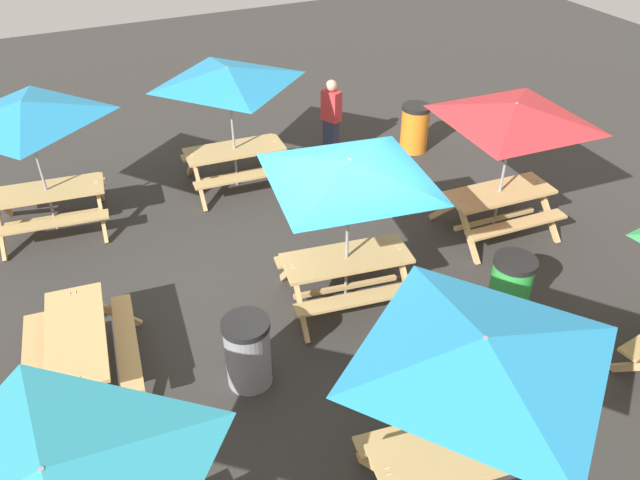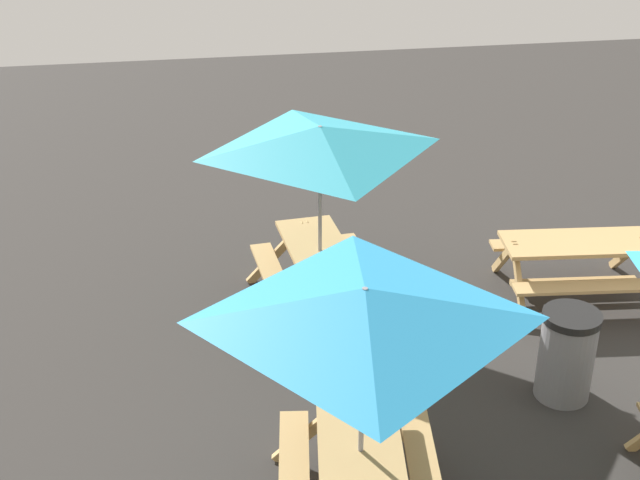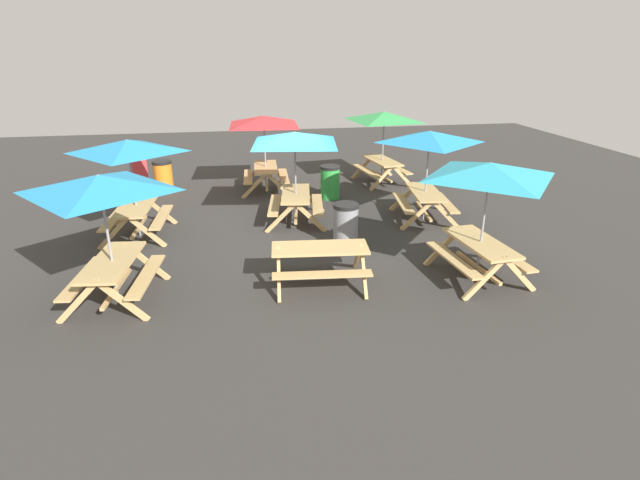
% 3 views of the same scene
% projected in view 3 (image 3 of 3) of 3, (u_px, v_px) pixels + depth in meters
% --- Properties ---
extents(ground_plane, '(30.01, 30.01, 0.00)m').
position_uv_depth(ground_plane, '(285.00, 224.00, 12.75)').
color(ground_plane, '#33302D').
rests_on(ground_plane, ground).
extents(picnic_table_0, '(1.68, 1.92, 0.81)m').
position_uv_depth(picnic_table_0, '(320.00, 257.00, 9.39)').
color(picnic_table_0, tan).
rests_on(picnic_table_0, ground).
extents(picnic_table_1, '(2.17, 2.17, 2.34)m').
position_uv_depth(picnic_table_1, '(489.00, 179.00, 9.12)').
color(picnic_table_1, tan).
rests_on(picnic_table_1, ground).
extents(picnic_table_2, '(2.80, 2.80, 2.34)m').
position_uv_depth(picnic_table_2, '(295.00, 145.00, 12.21)').
color(picnic_table_2, tan).
rests_on(picnic_table_2, ground).
extents(picnic_table_3, '(2.80, 2.80, 2.34)m').
position_uv_depth(picnic_table_3, '(384.00, 122.00, 15.82)').
color(picnic_table_3, tan).
rests_on(picnic_table_3, ground).
extents(picnic_table_4, '(2.25, 2.25, 2.34)m').
position_uv_depth(picnic_table_4, '(429.00, 143.00, 12.38)').
color(picnic_table_4, tan).
rests_on(picnic_table_4, ground).
extents(picnic_table_5, '(2.21, 2.21, 2.34)m').
position_uv_depth(picnic_table_5, '(101.00, 193.00, 8.28)').
color(picnic_table_5, tan).
rests_on(picnic_table_5, ground).
extents(picnic_table_6, '(2.83, 2.83, 2.34)m').
position_uv_depth(picnic_table_6, '(264.00, 126.00, 14.95)').
color(picnic_table_6, tan).
rests_on(picnic_table_6, ground).
extents(picnic_table_7, '(2.12, 2.12, 2.34)m').
position_uv_depth(picnic_table_7, '(129.00, 153.00, 11.26)').
color(picnic_table_7, tan).
rests_on(picnic_table_7, ground).
extents(trash_bin_orange, '(0.59, 0.59, 0.98)m').
position_uv_depth(trash_bin_orange, '(163.00, 177.00, 15.31)').
color(trash_bin_orange, orange).
rests_on(trash_bin_orange, ground).
extents(trash_bin_green, '(0.59, 0.59, 0.98)m').
position_uv_depth(trash_bin_green, '(330.00, 182.00, 14.70)').
color(trash_bin_green, green).
rests_on(trash_bin_green, ground).
extents(trash_bin_gray, '(0.59, 0.59, 0.98)m').
position_uv_depth(trash_bin_gray, '(346.00, 224.00, 11.26)').
color(trash_bin_gray, gray).
rests_on(trash_bin_gray, ground).
extents(person_standing, '(0.35, 0.42, 1.67)m').
position_uv_depth(person_standing, '(141.00, 179.00, 13.52)').
color(person_standing, '#2D334C').
rests_on(person_standing, ground).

